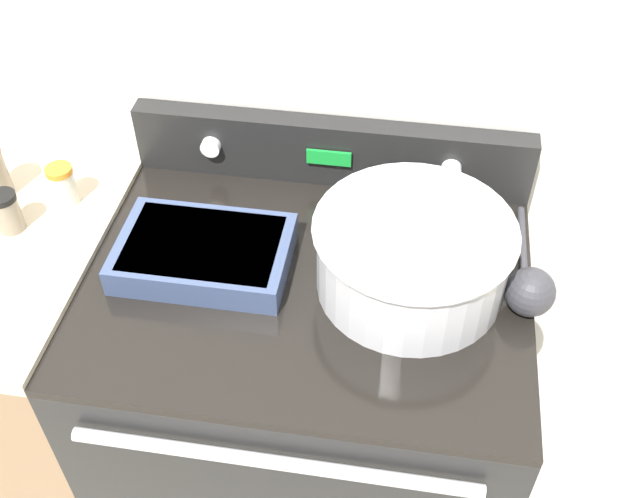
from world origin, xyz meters
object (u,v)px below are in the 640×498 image
(spice_jar_orange_cap, at_px, (63,185))
(ladle, at_px, (530,289))
(casserole_dish, at_px, (204,252))
(mixing_bowl, at_px, (413,252))
(spice_jar_black_cap, at_px, (7,212))

(spice_jar_orange_cap, bearing_deg, ladle, -8.17)
(spice_jar_orange_cap, bearing_deg, casserole_dish, -20.50)
(mixing_bowl, relative_size, casserole_dish, 1.12)
(casserole_dish, height_order, spice_jar_orange_cap, spice_jar_orange_cap)
(spice_jar_orange_cap, distance_m, spice_jar_black_cap, 0.12)
(ladle, bearing_deg, spice_jar_black_cap, 177.82)
(ladle, relative_size, spice_jar_black_cap, 3.63)
(spice_jar_orange_cap, xyz_separation_m, spice_jar_black_cap, (-0.07, -0.09, -0.00))
(casserole_dish, bearing_deg, ladle, -1.09)
(mixing_bowl, distance_m, spice_jar_black_cap, 0.76)
(spice_jar_orange_cap, bearing_deg, spice_jar_black_cap, -128.52)
(spice_jar_black_cap, bearing_deg, spice_jar_orange_cap, 51.48)
(casserole_dish, distance_m, spice_jar_black_cap, 0.39)
(casserole_dish, bearing_deg, spice_jar_orange_cap, 159.50)
(spice_jar_orange_cap, bearing_deg, mixing_bowl, -9.20)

